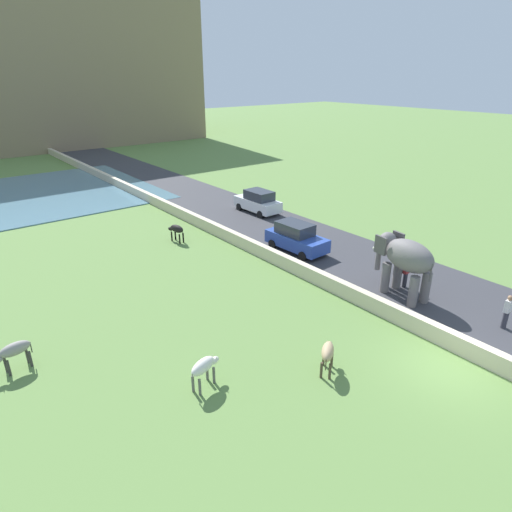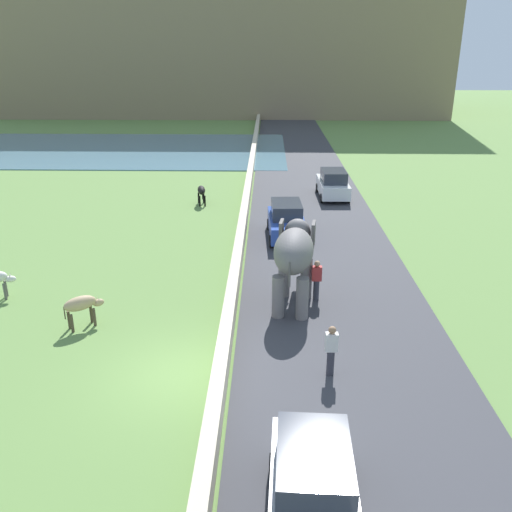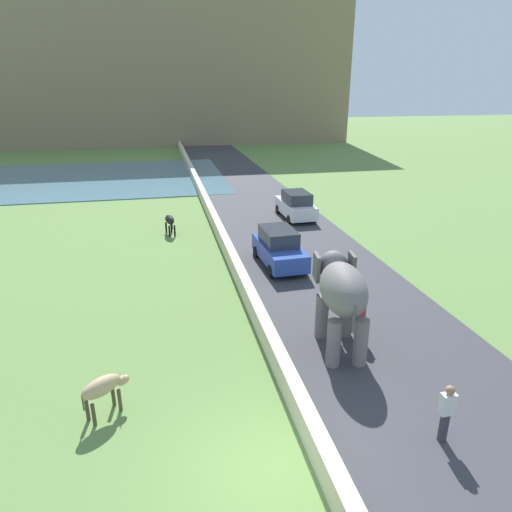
{
  "view_description": "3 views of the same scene",
  "coord_description": "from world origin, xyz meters",
  "px_view_note": "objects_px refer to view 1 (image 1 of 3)",
  "views": [
    {
      "loc": [
        -14.15,
        -6.09,
        10.33
      ],
      "look_at": [
        -1.3,
        10.09,
        1.57
      ],
      "focal_mm": 30.76,
      "sensor_mm": 36.0,
      "label": 1
    },
    {
      "loc": [
        2.5,
        -13.42,
        8.99
      ],
      "look_at": [
        2.06,
        5.66,
        1.52
      ],
      "focal_mm": 37.75,
      "sensor_mm": 36.0,
      "label": 2
    },
    {
      "loc": [
        -1.95,
        -7.71,
        8.23
      ],
      "look_at": [
        1.9,
        10.24,
        1.28
      ],
      "focal_mm": 31.96,
      "sensor_mm": 36.0,
      "label": 3
    }
  ],
  "objects_px": {
    "car_white": "(258,202)",
    "cow_white": "(204,367)",
    "cow_tan": "(328,352)",
    "person_beside_elephant": "(406,273)",
    "cow_black": "(176,229)",
    "cow_grey": "(14,351)",
    "person_trailing": "(507,311)",
    "elephant": "(405,258)",
    "car_blue": "(296,238)"
  },
  "relations": [
    {
      "from": "cow_black",
      "to": "car_blue",
      "type": "bearing_deg",
      "value": -50.68
    },
    {
      "from": "cow_black",
      "to": "cow_grey",
      "type": "distance_m",
      "value": 13.87
    },
    {
      "from": "person_trailing",
      "to": "car_blue",
      "type": "relative_size",
      "value": 0.4
    },
    {
      "from": "car_white",
      "to": "cow_tan",
      "type": "xyz_separation_m",
      "value": [
        -10.35,
        -17.01,
        -0.06
      ]
    },
    {
      "from": "person_beside_elephant",
      "to": "car_white",
      "type": "relative_size",
      "value": 0.4
    },
    {
      "from": "cow_black",
      "to": "cow_grey",
      "type": "bearing_deg",
      "value": -144.1
    },
    {
      "from": "elephant",
      "to": "cow_black",
      "type": "bearing_deg",
      "value": 110.22
    },
    {
      "from": "car_white",
      "to": "car_blue",
      "type": "bearing_deg",
      "value": -112.29
    },
    {
      "from": "elephant",
      "to": "cow_tan",
      "type": "xyz_separation_m",
      "value": [
        -7.23,
        -1.83,
        -1.2
      ]
    },
    {
      "from": "person_beside_elephant",
      "to": "cow_grey",
      "type": "height_order",
      "value": "person_beside_elephant"
    },
    {
      "from": "elephant",
      "to": "person_trailing",
      "type": "relative_size",
      "value": 2.18
    },
    {
      "from": "person_trailing",
      "to": "cow_white",
      "type": "bearing_deg",
      "value": 158.19
    },
    {
      "from": "car_white",
      "to": "cow_black",
      "type": "xyz_separation_m",
      "value": [
        -8.1,
        -1.65,
        -0.06
      ]
    },
    {
      "from": "elephant",
      "to": "person_beside_elephant",
      "type": "bearing_deg",
      "value": 21.74
    },
    {
      "from": "person_beside_elephant",
      "to": "elephant",
      "type": "bearing_deg",
      "value": -158.26
    },
    {
      "from": "elephant",
      "to": "car_blue",
      "type": "relative_size",
      "value": 0.87
    },
    {
      "from": "car_blue",
      "to": "cow_tan",
      "type": "height_order",
      "value": "car_blue"
    },
    {
      "from": "person_trailing",
      "to": "cow_black",
      "type": "relative_size",
      "value": 1.15
    },
    {
      "from": "person_beside_elephant",
      "to": "cow_grey",
      "type": "distance_m",
      "value": 17.83
    },
    {
      "from": "person_trailing",
      "to": "cow_tan",
      "type": "bearing_deg",
      "value": 161.14
    },
    {
      "from": "person_trailing",
      "to": "cow_white",
      "type": "relative_size",
      "value": 1.15
    },
    {
      "from": "car_white",
      "to": "car_blue",
      "type": "height_order",
      "value": "same"
    },
    {
      "from": "person_beside_elephant",
      "to": "cow_white",
      "type": "relative_size",
      "value": 1.15
    },
    {
      "from": "person_beside_elephant",
      "to": "car_white",
      "type": "xyz_separation_m",
      "value": [
        2.24,
        14.83,
        0.03
      ]
    },
    {
      "from": "cow_tan",
      "to": "cow_white",
      "type": "distance_m",
      "value": 4.52
    },
    {
      "from": "cow_white",
      "to": "cow_grey",
      "type": "bearing_deg",
      "value": 134.06
    },
    {
      "from": "person_trailing",
      "to": "cow_tan",
      "type": "relative_size",
      "value": 1.25
    },
    {
      "from": "person_trailing",
      "to": "cow_black",
      "type": "height_order",
      "value": "person_trailing"
    },
    {
      "from": "person_trailing",
      "to": "cow_black",
      "type": "distance_m",
      "value": 19.06
    },
    {
      "from": "cow_black",
      "to": "cow_tan",
      "type": "xyz_separation_m",
      "value": [
        -2.25,
        -15.36,
        0.0
      ]
    },
    {
      "from": "elephant",
      "to": "cow_tan",
      "type": "height_order",
      "value": "elephant"
    },
    {
      "from": "cow_grey",
      "to": "elephant",
      "type": "bearing_deg",
      "value": -18.39
    },
    {
      "from": "cow_black",
      "to": "cow_grey",
      "type": "height_order",
      "value": "same"
    },
    {
      "from": "cow_tan",
      "to": "person_trailing",
      "type": "bearing_deg",
      "value": -18.86
    },
    {
      "from": "person_beside_elephant",
      "to": "person_trailing",
      "type": "relative_size",
      "value": 1.0
    },
    {
      "from": "person_beside_elephant",
      "to": "car_blue",
      "type": "bearing_deg",
      "value": 97.3
    },
    {
      "from": "cow_tan",
      "to": "cow_grey",
      "type": "distance_m",
      "value": 11.54
    },
    {
      "from": "car_white",
      "to": "person_trailing",
      "type": "bearing_deg",
      "value": -96.43
    },
    {
      "from": "car_blue",
      "to": "elephant",
      "type": "bearing_deg",
      "value": -89.74
    },
    {
      "from": "car_white",
      "to": "cow_white",
      "type": "bearing_deg",
      "value": -133.9
    },
    {
      "from": "cow_tan",
      "to": "car_blue",
      "type": "bearing_deg",
      "value": 52.33
    },
    {
      "from": "car_blue",
      "to": "cow_white",
      "type": "distance_m",
      "value": 13.34
    },
    {
      "from": "elephant",
      "to": "cow_black",
      "type": "relative_size",
      "value": 2.5
    },
    {
      "from": "car_blue",
      "to": "car_white",
      "type": "bearing_deg",
      "value": 67.71
    },
    {
      "from": "car_white",
      "to": "cow_tan",
      "type": "relative_size",
      "value": 3.09
    },
    {
      "from": "cow_tan",
      "to": "cow_black",
      "type": "bearing_deg",
      "value": 81.68
    },
    {
      "from": "elephant",
      "to": "car_white",
      "type": "bearing_deg",
      "value": 78.39
    },
    {
      "from": "cow_black",
      "to": "cow_tan",
      "type": "relative_size",
      "value": 1.09
    },
    {
      "from": "elephant",
      "to": "car_blue",
      "type": "distance_m",
      "value": 7.57
    },
    {
      "from": "person_beside_elephant",
      "to": "cow_tan",
      "type": "xyz_separation_m",
      "value": [
        -8.11,
        -2.18,
        -0.04
      ]
    }
  ]
}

